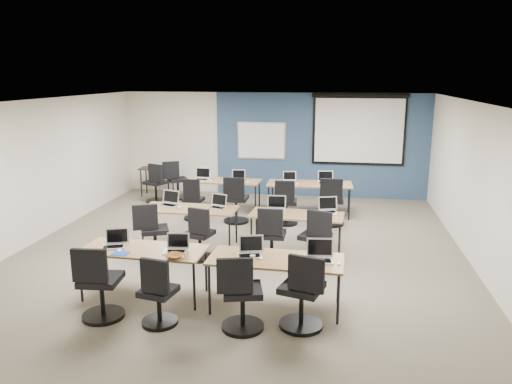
% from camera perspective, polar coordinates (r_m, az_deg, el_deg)
% --- Properties ---
extents(floor, '(8.00, 9.00, 0.02)m').
position_cam_1_polar(floor, '(9.22, -1.75, -6.71)').
color(floor, '#6B6354').
rests_on(floor, ground).
extents(ceiling, '(8.00, 9.00, 0.02)m').
position_cam_1_polar(ceiling, '(8.68, -1.88, 10.30)').
color(ceiling, white).
rests_on(ceiling, ground).
extents(wall_back, '(8.00, 0.04, 2.70)m').
position_cam_1_polar(wall_back, '(13.23, 1.96, 5.46)').
color(wall_back, beige).
rests_on(wall_back, ground).
extents(wall_front, '(8.00, 0.04, 2.70)m').
position_cam_1_polar(wall_front, '(4.70, -12.61, -9.61)').
color(wall_front, beige).
rests_on(wall_front, ground).
extents(wall_left, '(0.04, 9.00, 2.70)m').
position_cam_1_polar(wall_left, '(10.38, -24.04, 2.13)').
color(wall_left, beige).
rests_on(wall_left, ground).
extents(wall_right, '(0.04, 9.00, 2.70)m').
position_cam_1_polar(wall_right, '(8.99, 24.07, 0.56)').
color(wall_right, beige).
rests_on(wall_right, ground).
extents(blue_accent_panel, '(5.50, 0.04, 2.70)m').
position_cam_1_polar(blue_accent_panel, '(13.10, 7.40, 5.28)').
color(blue_accent_panel, '#3D5977').
rests_on(blue_accent_panel, wall_back).
extents(whiteboard, '(1.28, 0.03, 0.98)m').
position_cam_1_polar(whiteboard, '(13.19, 0.63, 5.87)').
color(whiteboard, '#BBBBBB').
rests_on(whiteboard, wall_back).
extents(projector_screen, '(2.40, 0.10, 1.82)m').
position_cam_1_polar(projector_screen, '(12.98, 11.69, 7.42)').
color(projector_screen, black).
rests_on(projector_screen, wall_back).
extents(training_table_front_left, '(1.78, 0.74, 0.73)m').
position_cam_1_polar(training_table_front_left, '(7.35, -12.73, -6.68)').
color(training_table_front_left, brown).
rests_on(training_table_front_left, floor).
extents(training_table_front_right, '(1.82, 0.76, 0.73)m').
position_cam_1_polar(training_table_front_right, '(6.82, 2.27, -7.93)').
color(training_table_front_right, brown).
rests_on(training_table_front_right, floor).
extents(training_table_mid_left, '(1.76, 0.73, 0.73)m').
position_cam_1_polar(training_table_mid_left, '(9.37, -7.59, -2.11)').
color(training_table_mid_left, olive).
rests_on(training_table_mid_left, floor).
extents(training_table_mid_right, '(1.66, 0.69, 0.73)m').
position_cam_1_polar(training_table_mid_right, '(8.92, 4.65, -2.84)').
color(training_table_mid_right, brown).
rests_on(training_table_mid_right, floor).
extents(training_table_back_left, '(1.70, 0.71, 0.73)m').
position_cam_1_polar(training_table_back_left, '(11.74, -3.66, 1.12)').
color(training_table_back_left, brown).
rests_on(training_table_back_left, floor).
extents(training_table_back_right, '(1.92, 0.80, 0.73)m').
position_cam_1_polar(training_table_back_right, '(11.45, 6.15, 0.79)').
color(training_table_back_right, '#A87E47').
rests_on(training_table_back_right, floor).
extents(laptop_0, '(0.33, 0.28, 0.25)m').
position_cam_1_polar(laptop_0, '(7.51, -15.81, -5.56)').
color(laptop_0, silver).
rests_on(laptop_0, training_table_front_left).
extents(mouse_0, '(0.07, 0.10, 0.03)m').
position_cam_1_polar(mouse_0, '(7.30, -15.36, -6.48)').
color(mouse_0, white).
rests_on(mouse_0, training_table_front_left).
extents(task_chair_0, '(0.56, 0.56, 1.04)m').
position_cam_1_polar(task_chair_0, '(6.93, -17.49, -10.49)').
color(task_chair_0, black).
rests_on(task_chair_0, floor).
extents(laptop_1, '(0.32, 0.27, 0.24)m').
position_cam_1_polar(laptop_1, '(7.12, -9.09, -6.25)').
color(laptop_1, '#B0B0B0').
rests_on(laptop_1, training_table_front_left).
extents(mouse_1, '(0.07, 0.10, 0.03)m').
position_cam_1_polar(mouse_1, '(6.90, -8.50, -7.33)').
color(mouse_1, white).
rests_on(mouse_1, training_table_front_left).
extents(task_chair_1, '(0.47, 0.47, 0.96)m').
position_cam_1_polar(task_chair_1, '(6.59, -11.14, -11.73)').
color(task_chair_1, black).
rests_on(task_chair_1, floor).
extents(laptop_2, '(0.34, 0.29, 0.26)m').
position_cam_1_polar(laptop_2, '(6.89, -0.67, -6.74)').
color(laptop_2, silver).
rests_on(laptop_2, training_table_front_right).
extents(mouse_2, '(0.08, 0.11, 0.03)m').
position_cam_1_polar(mouse_2, '(6.77, 0.55, -7.56)').
color(mouse_2, white).
rests_on(mouse_2, training_table_front_right).
extents(task_chair_2, '(0.54, 0.54, 1.02)m').
position_cam_1_polar(task_chair_2, '(6.35, -1.75, -12.15)').
color(task_chair_2, black).
rests_on(task_chair_2, floor).
extents(laptop_3, '(0.36, 0.31, 0.27)m').
position_cam_1_polar(laptop_3, '(6.77, 7.27, -7.19)').
color(laptop_3, '#ADADB4').
rests_on(laptop_3, training_table_front_right).
extents(mouse_3, '(0.08, 0.10, 0.03)m').
position_cam_1_polar(mouse_3, '(6.67, 9.41, -8.08)').
color(mouse_3, white).
rests_on(mouse_3, training_table_front_right).
extents(task_chair_3, '(0.57, 0.56, 1.04)m').
position_cam_1_polar(task_chair_3, '(6.41, 5.33, -11.90)').
color(task_chair_3, black).
rests_on(task_chair_3, floor).
extents(laptop_4, '(0.36, 0.30, 0.27)m').
position_cam_1_polar(laptop_4, '(9.61, -9.85, -1.10)').
color(laptop_4, silver).
rests_on(laptop_4, training_table_mid_left).
extents(mouse_4, '(0.08, 0.11, 0.04)m').
position_cam_1_polar(mouse_4, '(9.40, -8.74, -1.72)').
color(mouse_4, white).
rests_on(mouse_4, training_table_mid_left).
extents(task_chair_4, '(0.56, 0.53, 1.01)m').
position_cam_1_polar(task_chair_4, '(8.91, -11.72, -4.88)').
color(task_chair_4, black).
rests_on(task_chair_4, floor).
extents(laptop_5, '(0.32, 0.27, 0.25)m').
position_cam_1_polar(laptop_5, '(9.32, -4.36, -1.42)').
color(laptop_5, '#A7A8AD').
rests_on(laptop_5, training_table_mid_left).
extents(mouse_5, '(0.07, 0.10, 0.03)m').
position_cam_1_polar(mouse_5, '(9.24, -4.04, -1.87)').
color(mouse_5, white).
rests_on(mouse_5, training_table_mid_left).
extents(task_chair_5, '(0.48, 0.48, 0.97)m').
position_cam_1_polar(task_chair_5, '(8.69, -6.46, -5.28)').
color(task_chair_5, black).
rests_on(task_chair_5, floor).
extents(laptop_6, '(0.34, 0.29, 0.26)m').
position_cam_1_polar(laptop_6, '(9.12, 2.30, -1.71)').
color(laptop_6, silver).
rests_on(laptop_6, training_table_mid_right).
extents(mouse_6, '(0.08, 0.10, 0.03)m').
position_cam_1_polar(mouse_6, '(8.96, 2.88, -2.34)').
color(mouse_6, white).
rests_on(mouse_6, training_table_mid_right).
extents(task_chair_6, '(0.52, 0.52, 1.00)m').
position_cam_1_polar(task_chair_6, '(8.51, 1.75, -5.50)').
color(task_chair_6, black).
rests_on(task_chair_6, floor).
extents(laptop_7, '(0.35, 0.30, 0.26)m').
position_cam_1_polar(laptop_7, '(9.09, 8.17, -1.88)').
color(laptop_7, silver).
rests_on(laptop_7, training_table_mid_right).
extents(mouse_7, '(0.09, 0.11, 0.04)m').
position_cam_1_polar(mouse_7, '(8.93, 9.08, -2.53)').
color(mouse_7, white).
rests_on(mouse_7, training_table_mid_right).
extents(task_chair_7, '(0.54, 0.52, 1.00)m').
position_cam_1_polar(task_chair_7, '(8.45, 6.86, -5.72)').
color(task_chair_7, black).
rests_on(task_chair_7, floor).
extents(laptop_8, '(0.36, 0.30, 0.27)m').
position_cam_1_polar(laptop_8, '(11.86, -6.18, 1.75)').
color(laptop_8, silver).
rests_on(laptop_8, training_table_back_left).
extents(mouse_8, '(0.06, 0.09, 0.03)m').
position_cam_1_polar(mouse_8, '(11.65, -5.19, 1.29)').
color(mouse_8, white).
rests_on(mouse_8, training_table_back_left).
extents(task_chair_8, '(0.46, 0.46, 0.95)m').
position_cam_1_polar(task_chair_8, '(11.10, -7.19, -1.23)').
color(task_chair_8, black).
rests_on(task_chair_8, floor).
extents(laptop_9, '(0.31, 0.27, 0.24)m').
position_cam_1_polar(laptop_9, '(11.72, -2.07, 1.66)').
color(laptop_9, '#AAAAAA').
rests_on(laptop_9, training_table_back_left).
extents(mouse_9, '(0.07, 0.11, 0.04)m').
position_cam_1_polar(mouse_9, '(11.48, -0.91, 1.18)').
color(mouse_9, white).
rests_on(mouse_9, training_table_back_left).
extents(task_chair_9, '(0.56, 0.56, 1.03)m').
position_cam_1_polar(task_chair_9, '(10.80, -2.34, -1.32)').
color(task_chair_9, black).
rests_on(task_chair_9, floor).
extents(laptop_10, '(0.30, 0.26, 0.23)m').
position_cam_1_polar(laptop_10, '(11.56, 3.81, 1.47)').
color(laptop_10, '#B1B2B7').
rests_on(laptop_10, training_table_back_right).
extents(mouse_10, '(0.09, 0.12, 0.04)m').
position_cam_1_polar(mouse_10, '(11.29, 4.68, 0.92)').
color(mouse_10, white).
rests_on(mouse_10, training_table_back_right).
extents(task_chair_10, '(0.51, 0.51, 0.99)m').
position_cam_1_polar(task_chair_10, '(10.68, 3.42, -1.62)').
color(task_chair_10, black).
rests_on(task_chair_10, floor).
extents(laptop_11, '(0.35, 0.30, 0.27)m').
position_cam_1_polar(laptop_11, '(11.53, 7.93, 1.37)').
color(laptop_11, '#A6A6AA').
rests_on(laptop_11, training_table_back_right).
extents(mouse_11, '(0.08, 0.11, 0.04)m').
position_cam_1_polar(mouse_11, '(11.32, 8.71, 0.84)').
color(mouse_11, white).
rests_on(mouse_11, training_table_back_right).
extents(task_chair_11, '(0.58, 0.58, 1.05)m').
position_cam_1_polar(task_chair_11, '(10.72, 8.56, -1.52)').
color(task_chair_11, black).
rests_on(task_chair_11, floor).
extents(blue_mousepad, '(0.23, 0.19, 0.01)m').
position_cam_1_polar(blue_mousepad, '(7.21, -15.24, -6.80)').
color(blue_mousepad, '#0F389E').
rests_on(blue_mousepad, training_table_front_left).
extents(snack_bowl, '(0.33, 0.33, 0.06)m').
position_cam_1_polar(snack_bowl, '(6.87, -9.32, -7.25)').
color(snack_bowl, brown).
rests_on(snack_bowl, training_table_front_left).
extents(snack_plate, '(0.20, 0.20, 0.01)m').
position_cam_1_polar(snack_plate, '(6.66, -1.77, -8.00)').
color(snack_plate, white).
rests_on(snack_plate, training_table_front_right).
extents(coffee_cup, '(0.07, 0.07, 0.05)m').
position_cam_1_polar(coffee_cup, '(6.69, -0.39, -7.58)').
color(coffee_cup, white).
rests_on(coffee_cup, snack_plate).
extents(utility_table, '(0.87, 0.48, 0.75)m').
position_cam_1_polar(utility_table, '(13.44, -11.28, 2.30)').
color(utility_table, '#2E2117').
rests_on(utility_table, floor).
extents(spare_chair_a, '(0.58, 0.52, 1.00)m').
position_cam_1_polar(spare_chair_a, '(13.03, -9.11, 0.99)').
color(spare_chair_a, black).
rests_on(spare_chair_a, floor).
extents(spare_chair_b, '(0.56, 0.53, 1.01)m').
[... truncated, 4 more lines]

